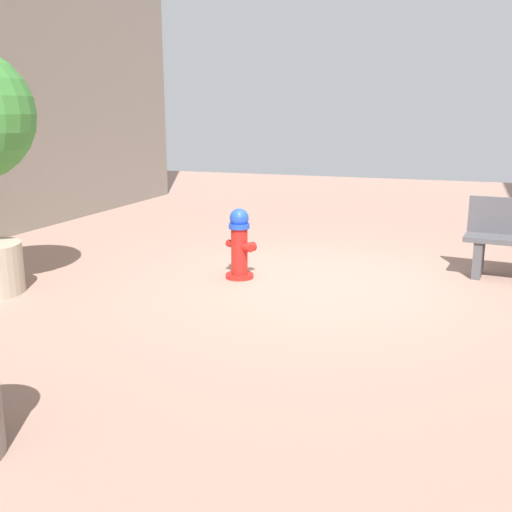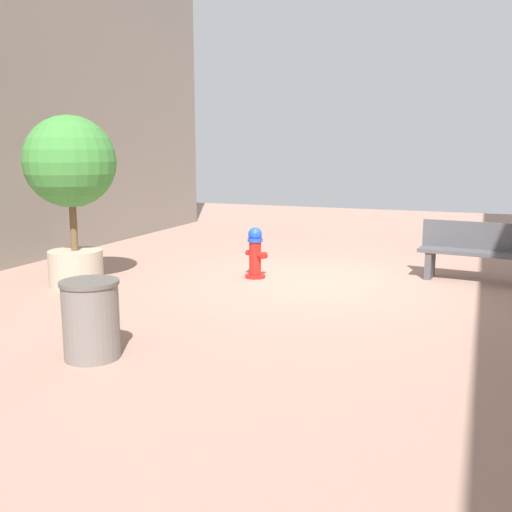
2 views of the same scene
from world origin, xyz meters
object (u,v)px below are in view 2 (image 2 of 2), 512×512
(fire_hydrant, at_px, (255,253))
(planter_tree, at_px, (71,175))
(trash_bin, at_px, (91,319))
(bench_near, at_px, (477,251))

(fire_hydrant, height_order, planter_tree, planter_tree)
(trash_bin, bearing_deg, fire_hydrant, -92.47)
(bench_near, relative_size, trash_bin, 2.24)
(fire_hydrant, height_order, bench_near, bench_near)
(fire_hydrant, height_order, trash_bin, fire_hydrant)
(trash_bin, bearing_deg, planter_tree, -49.22)
(bench_near, distance_m, planter_tree, 6.47)
(fire_hydrant, relative_size, bench_near, 0.46)
(bench_near, xyz_separation_m, trash_bin, (3.58, 5.14, -0.09))
(planter_tree, height_order, trash_bin, planter_tree)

